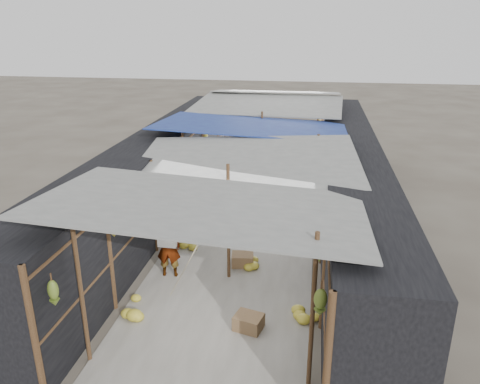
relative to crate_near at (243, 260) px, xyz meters
The scene contains 14 objects.
ground 3.57m from the crate_near, 93.48° to the right, with size 80.00×80.00×0.00m, color #6B6356.
aisle_slab 2.95m from the crate_near, 94.22° to the left, with size 3.60×16.00×0.02m, color #9E998E.
stall_left 4.26m from the crate_near, 134.81° to the left, with size 1.40×15.00×2.30m, color black.
stall_right 3.97m from the crate_near, 49.78° to the left, with size 1.40×15.00×2.30m, color black.
crate_near is the anchor object (origin of this frame).
crate_mid 2.38m from the crate_near, 78.57° to the right, with size 0.50×0.40×0.30m, color olive.
crate_back 6.90m from the crate_near, 102.84° to the left, with size 0.43×0.36×0.28m, color olive.
black_basin 6.80m from the crate_near, 77.99° to the left, with size 0.56×0.56×0.17m, color black.
vendor_elderly 1.77m from the crate_near, 155.37° to the right, with size 0.52×0.34×1.43m, color silver.
shopper_blue 1.74m from the crate_near, 120.49° to the left, with size 0.78×0.61×1.60m, color #225DAB.
vendor_seated 2.57m from the crate_near, 71.48° to the left, with size 0.52×0.30×0.81m, color #46423C.
market_canopy 3.98m from the crate_near, 93.38° to the left, with size 5.62×15.20×2.77m.
hanging_bananas 3.67m from the crate_near, 96.28° to the left, with size 3.96×14.13×0.87m.
floor_bananas 1.92m from the crate_near, 101.36° to the left, with size 3.72×9.02×0.35m.
Camera 1 is at (1.68, -5.88, 5.28)m, focal length 35.00 mm.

